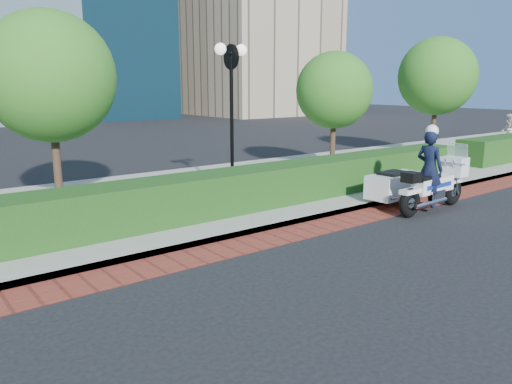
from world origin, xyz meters
TOP-DOWN VIEW (x-y plane):
  - ground at (0.00, 0.00)m, footprint 120.00×120.00m
  - brick_strip at (0.00, 1.50)m, footprint 60.00×1.00m
  - sidewalk at (0.00, 6.00)m, footprint 60.00×8.00m
  - hedge_main at (0.00, 3.60)m, footprint 18.00×1.20m
  - lamppost at (1.00, 5.20)m, footprint 1.02×0.70m
  - tree_b at (-3.50, 6.50)m, footprint 3.20×3.20m
  - tree_c at (6.50, 6.50)m, footprint 2.80×2.80m
  - tree_d at (13.00, 6.50)m, footprint 3.40×3.40m
  - police_motorcycle at (4.16, 1.19)m, footprint 2.81×1.98m
  - pedestrian at (18.48, 5.77)m, footprint 0.99×0.90m

SIDE VIEW (x-z plane):
  - ground at x=0.00m, z-range 0.00..0.00m
  - brick_strip at x=0.00m, z-range 0.00..0.01m
  - sidewalk at x=0.00m, z-range 0.00..0.15m
  - hedge_main at x=0.00m, z-range 0.15..1.15m
  - police_motorcycle at x=4.16m, z-range -0.36..1.91m
  - pedestrian at x=18.48m, z-range 0.15..1.81m
  - lamppost at x=1.00m, z-range 0.85..5.06m
  - tree_c at x=6.50m, z-range 0.90..5.20m
  - tree_b at x=-3.50m, z-range 0.99..5.88m
  - tree_d at x=13.00m, z-range 1.03..6.19m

